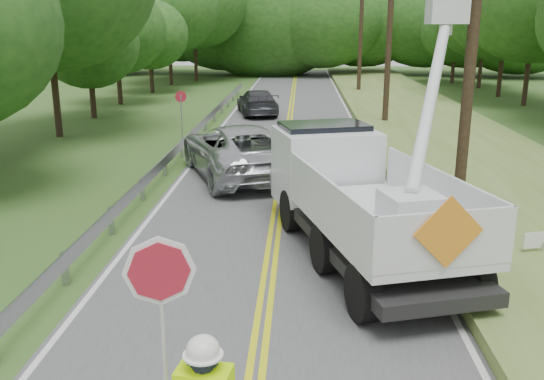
{
  "coord_description": "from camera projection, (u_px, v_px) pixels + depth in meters",
  "views": [
    {
      "loc": [
        0.64,
        -6.83,
        5.11
      ],
      "look_at": [
        0.0,
        6.0,
        1.5
      ],
      "focal_mm": 39.01,
      "sensor_mm": 36.0,
      "label": 1
    }
  ],
  "objects": [
    {
      "name": "suv_darkgrey",
      "position": [
        257.0,
        102.0,
        34.41
      ],
      "size": [
        2.98,
        5.26,
        1.44
      ],
      "primitive_type": "imported",
      "rotation": [
        0.0,
        0.0,
        3.35
      ],
      "color": "#37393F",
      "rests_on": "road"
    },
    {
      "name": "yard_sign",
      "position": [
        534.0,
        242.0,
        12.9
      ],
      "size": [
        0.5,
        0.17,
        0.74
      ],
      "color": "white",
      "rests_on": "ground"
    },
    {
      "name": "treeline_left",
      "position": [
        123.0,
        6.0,
        36.02
      ],
      "size": [
        11.35,
        54.35,
        11.71
      ],
      "color": "#332319",
      "rests_on": "ground"
    },
    {
      "name": "road",
      "position": [
        283.0,
        170.0,
        21.44
      ],
      "size": [
        7.2,
        96.0,
        0.03
      ],
      "color": "#4B4C4E",
      "rests_on": "ground"
    },
    {
      "name": "guardrail",
      "position": [
        178.0,
        149.0,
        22.36
      ],
      "size": [
        0.18,
        48.0,
        0.77
      ],
      "color": "#94959B",
      "rests_on": "ground"
    },
    {
      "name": "treeline_horizon",
      "position": [
        297.0,
        20.0,
        60.44
      ],
      "size": [
        57.18,
        13.74,
        12.18
      ],
      "color": "#1E4718",
      "rests_on": "ground"
    },
    {
      "name": "suv_silver",
      "position": [
        239.0,
        150.0,
        20.37
      ],
      "size": [
        5.13,
        7.14,
        1.81
      ],
      "primitive_type": "imported",
      "rotation": [
        0.0,
        0.0,
        3.51
      ],
      "color": "#B6B9BD",
      "rests_on": "road"
    },
    {
      "name": "tall_grass_verge",
      "position": [
        481.0,
        169.0,
        21.07
      ],
      "size": [
        7.0,
        96.0,
        0.3
      ],
      "primitive_type": "cube",
      "color": "#55702A",
      "rests_on": "ground"
    },
    {
      "name": "utility_poles",
      "position": [
        416.0,
        20.0,
        22.68
      ],
      "size": [
        1.6,
        43.3,
        10.0
      ],
      "color": "black",
      "rests_on": "ground"
    },
    {
      "name": "bucket_truck",
      "position": [
        355.0,
        175.0,
        14.1
      ],
      "size": [
        4.93,
        7.86,
        7.23
      ],
      "color": "black",
      "rests_on": "road"
    },
    {
      "name": "stop_sign_permanent",
      "position": [
        181.0,
        110.0,
        25.38
      ],
      "size": [
        0.48,
        0.22,
        2.38
      ],
      "color": "#94959B",
      "rests_on": "ground"
    }
  ]
}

